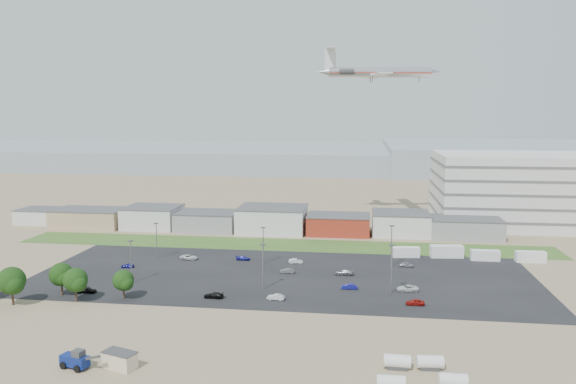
% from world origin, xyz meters
% --- Properties ---
extents(ground, '(700.00, 700.00, 0.00)m').
position_xyz_m(ground, '(0.00, 0.00, 0.00)').
color(ground, '#857155').
rests_on(ground, ground).
extents(parking_lot, '(120.00, 50.00, 0.01)m').
position_xyz_m(parking_lot, '(5.00, 20.00, 0.01)').
color(parking_lot, black).
rests_on(parking_lot, ground).
extents(grass_strip, '(160.00, 16.00, 0.02)m').
position_xyz_m(grass_strip, '(0.00, 52.00, 0.01)').
color(grass_strip, '#345A21').
rests_on(grass_strip, ground).
extents(hills_backdrop, '(700.00, 200.00, 9.00)m').
position_xyz_m(hills_backdrop, '(40.00, 315.00, 4.50)').
color(hills_backdrop, gray).
rests_on(hills_backdrop, ground).
extents(building_row, '(170.00, 20.00, 8.00)m').
position_xyz_m(building_row, '(-17.00, 71.00, 4.00)').
color(building_row, silver).
rests_on(building_row, ground).
extents(parking_garage, '(80.00, 40.00, 25.00)m').
position_xyz_m(parking_garage, '(90.00, 95.00, 12.50)').
color(parking_garage, silver).
rests_on(parking_garage, ground).
extents(portable_shed, '(5.87, 4.31, 2.65)m').
position_xyz_m(portable_shed, '(-12.81, -32.90, 1.33)').
color(portable_shed, beige).
rests_on(portable_shed, ground).
extents(telehandler, '(7.71, 4.40, 3.05)m').
position_xyz_m(telehandler, '(-19.68, -33.83, 1.52)').
color(telehandler, navy).
rests_on(telehandler, ground).
extents(storage_tank_nw, '(4.11, 2.14, 2.43)m').
position_xyz_m(storage_tank_nw, '(29.40, -27.39, 1.22)').
color(storage_tank_nw, silver).
rests_on(storage_tank_nw, ground).
extents(storage_tank_ne, '(4.10, 2.26, 2.38)m').
position_xyz_m(storage_tank_ne, '(34.37, -26.92, 1.19)').
color(storage_tank_ne, silver).
rests_on(storage_tank_ne, ground).
extents(storage_tank_sw, '(3.99, 2.06, 2.37)m').
position_xyz_m(storage_tank_sw, '(28.14, -34.39, 1.19)').
color(storage_tank_sw, silver).
rests_on(storage_tank_sw, ground).
extents(storage_tank_se, '(3.94, 1.98, 2.36)m').
position_xyz_m(storage_tank_se, '(36.95, -32.59, 1.18)').
color(storage_tank_se, silver).
rests_on(storage_tank_se, ground).
extents(box_trailer_a, '(7.55, 3.26, 2.74)m').
position_xyz_m(box_trailer_a, '(35.67, 42.03, 1.37)').
color(box_trailer_a, silver).
rests_on(box_trailer_a, ground).
extents(box_trailer_b, '(9.03, 3.67, 3.30)m').
position_xyz_m(box_trailer_b, '(46.62, 43.17, 1.65)').
color(box_trailer_b, silver).
rests_on(box_trailer_b, ground).
extents(box_trailer_c, '(7.45, 2.34, 2.79)m').
position_xyz_m(box_trailer_c, '(56.35, 41.15, 1.40)').
color(box_trailer_c, silver).
rests_on(box_trailer_c, ground).
extents(box_trailer_d, '(7.69, 2.66, 2.85)m').
position_xyz_m(box_trailer_d, '(67.89, 41.06, 1.43)').
color(box_trailer_d, silver).
rests_on(box_trailer_d, ground).
extents(tree_left, '(6.01, 6.01, 9.01)m').
position_xyz_m(tree_left, '(-46.90, -8.38, 4.50)').
color(tree_left, black).
rests_on(tree_left, ground).
extents(tree_mid, '(5.38, 5.38, 8.07)m').
position_xyz_m(tree_mid, '(-40.23, -1.16, 4.04)').
color(tree_mid, black).
rests_on(tree_mid, ground).
extents(tree_right, '(5.36, 5.36, 8.05)m').
position_xyz_m(tree_right, '(-35.19, -4.49, 4.02)').
color(tree_right, black).
rests_on(tree_right, ground).
extents(tree_near, '(4.72, 4.72, 7.08)m').
position_xyz_m(tree_near, '(-26.02, -1.63, 3.54)').
color(tree_near, black).
rests_on(tree_near, ground).
extents(lightpole_front_l, '(1.17, 0.49, 9.98)m').
position_xyz_m(lightpole_front_l, '(-29.00, 9.51, 4.99)').
color(lightpole_front_l, slate).
rests_on(lightpole_front_l, ground).
extents(lightpole_front_m, '(1.21, 0.50, 10.27)m').
position_xyz_m(lightpole_front_m, '(2.00, 8.72, 5.13)').
color(lightpole_front_m, slate).
rests_on(lightpole_front_m, ground).
extents(lightpole_front_r, '(1.29, 0.54, 10.93)m').
position_xyz_m(lightpole_front_r, '(30.16, 9.31, 5.46)').
color(lightpole_front_r, slate).
rests_on(lightpole_front_r, ground).
extents(lightpole_back_l, '(1.15, 0.48, 9.80)m').
position_xyz_m(lightpole_back_l, '(-31.14, 31.25, 4.90)').
color(lightpole_back_l, slate).
rests_on(lightpole_back_l, ground).
extents(lightpole_back_m, '(1.14, 0.48, 9.73)m').
position_xyz_m(lightpole_back_m, '(-1.69, 29.80, 4.86)').
color(lightpole_back_m, slate).
rests_on(lightpole_back_m, ground).
extents(lightpole_back_r, '(1.29, 0.54, 10.93)m').
position_xyz_m(lightpole_back_r, '(31.11, 30.57, 5.46)').
color(lightpole_back_r, slate).
rests_on(lightpole_back_r, ground).
extents(airliner, '(48.76, 37.07, 13.14)m').
position_xyz_m(airliner, '(28.92, 95.40, 53.52)').
color(airliner, silver).
extents(parked_car_0, '(4.99, 2.81, 1.32)m').
position_xyz_m(parked_car_0, '(33.87, 11.67, 0.66)').
color(parked_car_0, silver).
rests_on(parked_car_0, ground).
extents(parked_car_1, '(3.71, 1.41, 1.21)m').
position_xyz_m(parked_car_1, '(21.09, 11.42, 0.60)').
color(parked_car_1, navy).
rests_on(parked_car_1, ground).
extents(parked_car_2, '(3.84, 1.56, 1.31)m').
position_xyz_m(parked_car_2, '(34.71, 2.49, 0.65)').
color(parked_car_2, maroon).
rests_on(parked_car_2, ground).
extents(parked_car_3, '(4.32, 1.95, 1.23)m').
position_xyz_m(parked_car_3, '(-7.31, 1.35, 0.61)').
color(parked_car_3, black).
rests_on(parked_car_3, ground).
extents(parked_car_5, '(3.31, 1.62, 1.09)m').
position_xyz_m(parked_car_5, '(-35.32, 21.58, 0.54)').
color(parked_car_5, navy).
rests_on(parked_car_5, ground).
extents(parked_car_6, '(3.80, 1.58, 1.10)m').
position_xyz_m(parked_car_6, '(-7.74, 32.83, 0.55)').
color(parked_car_6, navy).
rests_on(parked_car_6, ground).
extents(parked_car_7, '(3.64, 1.45, 1.18)m').
position_xyz_m(parked_car_7, '(5.66, 22.06, 0.59)').
color(parked_car_7, '#595B5E').
rests_on(parked_car_7, ground).
extents(parked_car_8, '(3.53, 1.51, 1.19)m').
position_xyz_m(parked_car_8, '(35.08, 31.69, 0.59)').
color(parked_car_8, '#A5A5AA').
rests_on(parked_car_8, ground).
extents(parked_car_9, '(4.70, 2.20, 1.30)m').
position_xyz_m(parked_car_9, '(-22.34, 31.43, 0.65)').
color(parked_car_9, silver).
rests_on(parked_car_9, ground).
extents(parked_car_10, '(4.26, 1.98, 1.20)m').
position_xyz_m(parked_car_10, '(-35.67, 1.07, 0.60)').
color(parked_car_10, black).
rests_on(parked_car_10, ground).
extents(parked_car_11, '(3.86, 1.74, 1.23)m').
position_xyz_m(parked_car_11, '(6.66, 31.45, 0.61)').
color(parked_car_11, silver).
rests_on(parked_car_11, ground).
extents(parked_car_12, '(4.61, 2.09, 1.31)m').
position_xyz_m(parked_car_12, '(19.52, 22.35, 0.66)').
color(parked_car_12, '#A5A5AA').
rests_on(parked_car_12, ground).
extents(parked_car_13, '(3.84, 1.71, 1.23)m').
position_xyz_m(parked_car_13, '(5.97, 1.99, 0.61)').
color(parked_car_13, silver).
rests_on(parked_car_13, ground).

